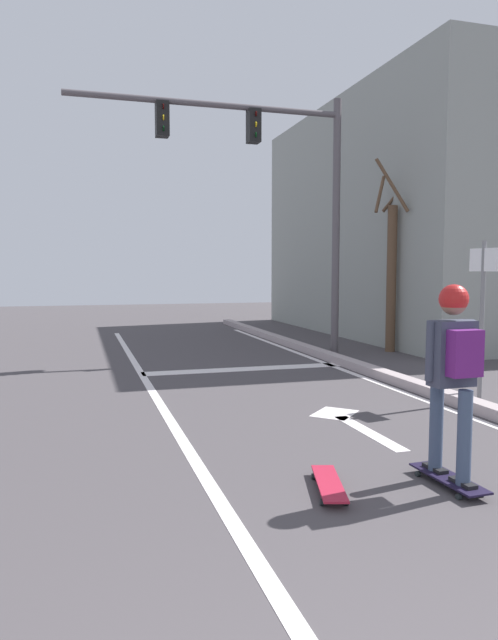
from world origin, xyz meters
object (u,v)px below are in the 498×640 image
at_px(skateboard, 448,478).
at_px(traffic_signal_mast, 268,167).
at_px(spare_skateboard, 329,484).
at_px(roadside_tree, 391,269).
at_px(skater, 454,359).
at_px(street_sign_post, 483,297).

height_order(skateboard, traffic_signal_mast, traffic_signal_mast).
relative_size(skateboard, spare_skateboard, 0.96).
bearing_deg(skateboard, spare_skateboard, 170.51).
distance_m(traffic_signal_mast, roadside_tree, 3.37).
xyz_separation_m(traffic_signal_mast, roadside_tree, (2.69, -0.21, -2.03)).
distance_m(skater, spare_skateboard, 1.38).
bearing_deg(skateboard, skater, -88.23).
relative_size(spare_skateboard, street_sign_post, 0.38).
distance_m(skateboard, roadside_tree, 8.09).
xyz_separation_m(spare_skateboard, street_sign_post, (3.21, 2.31, 1.32)).
height_order(spare_skateboard, roadside_tree, roadside_tree).
bearing_deg(traffic_signal_mast, spare_skateboard, -104.63).
height_order(skater, roadside_tree, roadside_tree).
relative_size(skateboard, skater, 0.50).
bearing_deg(roadside_tree, street_sign_post, -106.24).
distance_m(skater, street_sign_post, 3.37).
bearing_deg(spare_skateboard, skater, -10.57).
height_order(traffic_signal_mast, street_sign_post, traffic_signal_mast).
bearing_deg(skateboard, traffic_signal_mast, 83.03).
relative_size(skateboard, roadside_tree, 0.19).
bearing_deg(skateboard, street_sign_post, 47.84).
bearing_deg(skater, spare_skateboard, 169.43).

